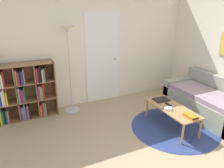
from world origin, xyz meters
TOP-DOWN VIEW (x-y plane):
  - wall_back at (0.01, 2.75)m, footprint 7.51×0.11m
  - wall_right at (2.28, 1.36)m, footprint 0.08×5.73m
  - rug at (0.87, 0.94)m, footprint 1.62×1.62m
  - bookshelf at (-1.60, 2.54)m, footprint 1.13×0.34m
  - floor_lamp at (-0.67, 2.46)m, footprint 0.32×0.32m
  - couch at (1.86, 1.05)m, footprint 0.87×1.80m
  - coffee_table at (0.82, 0.99)m, footprint 0.46×1.12m
  - laptop at (0.84, 1.34)m, footprint 0.30×0.22m
  - bowl at (0.70, 0.96)m, footprint 0.14×0.14m
  - book_stack_on_table at (0.84, 0.56)m, footprint 0.14×0.23m
  - remote at (0.82, 1.10)m, footprint 0.05×0.15m

SIDE VIEW (x-z plane):
  - rug at x=0.87m, z-range 0.00..0.01m
  - couch at x=1.86m, z-range -0.11..0.66m
  - coffee_table at x=0.82m, z-range 0.16..0.57m
  - laptop at x=0.84m, z-range 0.41..0.43m
  - remote at x=0.82m, z-range 0.41..0.43m
  - bowl at x=0.70m, z-range 0.41..0.44m
  - book_stack_on_table at x=0.84m, z-range 0.41..0.46m
  - bookshelf at x=-1.60m, z-range -0.01..1.12m
  - wall_back at x=0.01m, z-range -0.01..2.59m
  - wall_right at x=2.28m, z-range 0.00..2.60m
  - floor_lamp at x=-0.67m, z-range 0.53..2.33m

